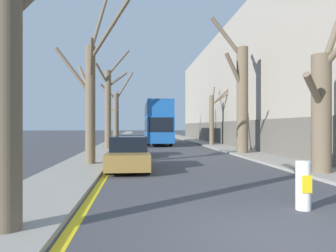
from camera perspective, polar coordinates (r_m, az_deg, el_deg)
name	(u,v)px	position (r m, az deg, el deg)	size (l,w,h in m)	color
ground_plane	(283,239)	(6.21, 19.41, -18.08)	(300.00, 300.00, 0.00)	#424247
sidewalk_left	(122,137)	(55.45, -8.09, -1.97)	(2.39, 120.00, 0.12)	gray
sidewalk_right	(182,137)	(55.91, 2.37, -1.96)	(2.39, 120.00, 0.12)	gray
building_facade_right	(265,89)	(37.08, 16.48, 6.26)	(10.08, 49.47, 12.01)	#9E9384
kerb_line_stripe	(130,138)	(55.41, -6.67, -2.03)	(0.24, 120.00, 0.01)	yellow
street_tree_left_0	(5,39)	(6.63, -26.56, 13.43)	(3.60, 2.29, 6.94)	brown
street_tree_left_1	(91,93)	(16.37, -13.27, 5.65)	(3.77, 3.50, 8.72)	brown
street_tree_left_2	(109,105)	(27.27, -10.30, 3.63)	(2.68, 3.41, 8.67)	brown
street_tree_left_3	(116,114)	(37.40, -9.05, 2.09)	(3.73, 2.79, 8.16)	brown
street_tree_right_0	(322,108)	(14.18, 25.25, 2.92)	(2.51, 1.90, 6.29)	brown
street_tree_right_1	(241,95)	(23.00, 12.64, 5.25)	(2.87, 2.37, 9.32)	brown
street_tree_right_2	(213,116)	(32.54, 7.81, 1.67)	(2.38, 3.40, 6.16)	brown
double_decker_bus	(158,121)	(34.64, -1.82, 0.91)	(2.52, 10.37, 4.43)	#19519E
parked_car_0	(129,154)	(14.62, -6.84, -4.88)	(1.78, 4.45, 1.47)	olive
parked_car_1	(131,146)	(21.06, -6.40, -3.50)	(1.73, 4.17, 1.40)	olive
traffic_bollard	(303,185)	(8.26, 22.48, -9.53)	(0.34, 0.35, 1.12)	white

